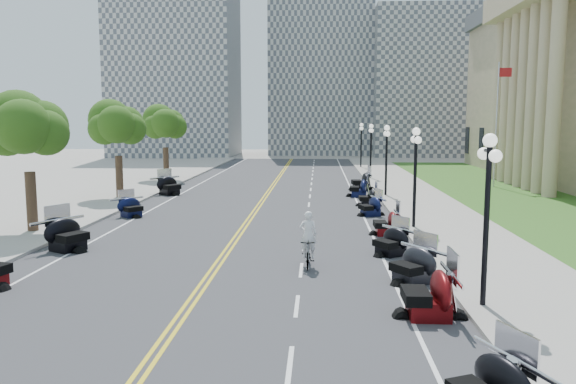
{
  "coord_description": "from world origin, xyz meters",
  "views": [
    {
      "loc": [
        3.82,
        -24.01,
        5.47
      ],
      "look_at": [
        2.34,
        2.9,
        2.0
      ],
      "focal_mm": 35.0,
      "sensor_mm": 36.0,
      "label": 1
    }
  ],
  "objects": [
    {
      "name": "motorcycle_s_5",
      "position": [
        -6.71,
        -1.43,
        0.77
      ],
      "size": [
        3.01,
        3.01,
        1.55
      ],
      "primitive_type": null,
      "rotation": [
        0.0,
        0.0,
        1.06
      ],
      "color": "black",
      "rests_on": "road"
    },
    {
      "name": "lane_dash_18",
      "position": [
        3.2,
        48.0,
        0.01
      ],
      "size": [
        0.12,
        2.0,
        0.0
      ],
      "primitive_type": "cube",
      "color": "white",
      "rests_on": "road"
    },
    {
      "name": "flagpole",
      "position": [
        18.0,
        22.0,
        5.0
      ],
      "size": [
        1.1,
        0.2,
        10.0
      ],
      "primitive_type": null,
      "color": "silver",
      "rests_on": "ground"
    },
    {
      "name": "lane_dash_12",
      "position": [
        3.2,
        24.0,
        0.01
      ],
      "size": [
        0.12,
        2.0,
        0.0
      ],
      "primitive_type": "cube",
      "color": "white",
      "rests_on": "road"
    },
    {
      "name": "street_lamp_5",
      "position": [
        8.6,
        40.0,
        2.6
      ],
      "size": [
        0.5,
        1.2,
        4.9
      ],
      "primitive_type": null,
      "color": "black",
      "rests_on": "sidewalk_north"
    },
    {
      "name": "lane_dash_11",
      "position": [
        3.2,
        20.0,
        0.01
      ],
      "size": [
        0.12,
        2.0,
        0.0
      ],
      "primitive_type": "cube",
      "color": "white",
      "rests_on": "road"
    },
    {
      "name": "edge_line_north",
      "position": [
        6.4,
        10.0,
        0.01
      ],
      "size": [
        0.12,
        90.0,
        0.0
      ],
      "primitive_type": "cube",
      "color": "white",
      "rests_on": "road"
    },
    {
      "name": "motorcycle_s_7",
      "position": [
        -6.78,
        6.82,
        0.62
      ],
      "size": [
        2.52,
        2.52,
        1.25
      ],
      "primitive_type": null,
      "rotation": [
        0.0,
        0.0,
        0.82
      ],
      "color": "black",
      "rests_on": "road"
    },
    {
      "name": "tree_3",
      "position": [
        -10.0,
        14.0,
        4.75
      ],
      "size": [
        4.8,
        4.8,
        9.2
      ],
      "primitive_type": null,
      "color": "#235619",
      "rests_on": "sidewalk_south"
    },
    {
      "name": "lane_dash_9",
      "position": [
        3.2,
        12.0,
        0.01
      ],
      "size": [
        0.12,
        2.0,
        0.0
      ],
      "primitive_type": "cube",
      "color": "white",
      "rests_on": "road"
    },
    {
      "name": "lane_dash_14",
      "position": [
        3.2,
        32.0,
        0.01
      ],
      "size": [
        0.12,
        2.0,
        0.0
      ],
      "primitive_type": "cube",
      "color": "white",
      "rests_on": "road"
    },
    {
      "name": "lane_dash_15",
      "position": [
        3.2,
        36.0,
        0.01
      ],
      "size": [
        0.12,
        2.0,
        0.0
      ],
      "primitive_type": "cube",
      "color": "white",
      "rests_on": "road"
    },
    {
      "name": "motorcycle_n_5",
      "position": [
        6.76,
        -1.51,
        0.63
      ],
      "size": [
        2.52,
        2.52,
        1.27
      ],
      "primitive_type": null,
      "rotation": [
        0.0,
        0.0,
        -0.96
      ],
      "color": "black",
      "rests_on": "road"
    },
    {
      "name": "street_lamp_1",
      "position": [
        8.6,
        -8.0,
        2.6
      ],
      "size": [
        0.5,
        1.2,
        4.9
      ],
      "primitive_type": null,
      "color": "black",
      "rests_on": "sidewalk_north"
    },
    {
      "name": "street_lamp_3",
      "position": [
        8.6,
        16.0,
        2.6
      ],
      "size": [
        0.5,
        1.2,
        4.9
      ],
      "primitive_type": null,
      "color": "black",
      "rests_on": "sidewalk_north"
    },
    {
      "name": "motorcycle_n_9",
      "position": [
        6.7,
        15.98,
        0.73
      ],
      "size": [
        2.24,
        2.24,
        1.46
      ],
      "primitive_type": null,
      "rotation": [
        0.0,
        0.0,
        -1.65
      ],
      "color": "black",
      "rests_on": "road"
    },
    {
      "name": "lawn",
      "position": [
        17.5,
        18.0,
        0.05
      ],
      "size": [
        9.0,
        60.0,
        0.1
      ],
      "primitive_type": "cube",
      "color": "#356023",
      "rests_on": "ground"
    },
    {
      "name": "motorcycle_n_10",
      "position": [
        7.14,
        19.91,
        0.78
      ],
      "size": [
        2.41,
        2.41,
        1.56
      ],
      "primitive_type": null,
      "rotation": [
        0.0,
        0.0,
        -1.49
      ],
      "color": "black",
      "rests_on": "road"
    },
    {
      "name": "street_lamp_4",
      "position": [
        8.6,
        28.0,
        2.6
      ],
      "size": [
        0.5,
        1.2,
        4.9
      ],
      "primitive_type": null,
      "color": "black",
      "rests_on": "sidewalk_north"
    },
    {
      "name": "bicycle",
      "position": [
        3.44,
        -3.54,
        0.54
      ],
      "size": [
        0.54,
        1.82,
        1.09
      ],
      "primitive_type": "imported",
      "rotation": [
        0.0,
        0.0,
        -0.01
      ],
      "color": "#A51414",
      "rests_on": "road"
    },
    {
      "name": "road",
      "position": [
        0.0,
        10.0,
        0.0
      ],
      "size": [
        16.0,
        90.0,
        0.01
      ],
      "primitive_type": "cube",
      "color": "#333335",
      "rests_on": "ground"
    },
    {
      "name": "motorcycle_s_9",
      "position": [
        -7.12,
        16.32,
        0.76
      ],
      "size": [
        3.07,
        3.07,
        1.52
      ],
      "primitive_type": null,
      "rotation": [
        0.0,
        0.0,
        0.85
      ],
      "color": "black",
      "rests_on": "road"
    },
    {
      "name": "cyclist_rider",
      "position": [
        3.44,
        -3.54,
        1.98
      ],
      "size": [
        0.65,
        0.43,
        1.78
      ],
      "primitive_type": "imported",
      "rotation": [
        0.0,
        0.0,
        3.14
      ],
      "color": "white",
      "rests_on": "bicycle"
    },
    {
      "name": "lane_dash_16",
      "position": [
        3.2,
        40.0,
        0.01
      ],
      "size": [
        0.12,
        2.0,
        0.0
      ],
      "primitive_type": "cube",
      "color": "white",
      "rests_on": "road"
    },
    {
      "name": "sidewalk_south",
      "position": [
        -10.5,
        10.0,
        0.07
      ],
      "size": [
        5.0,
        90.0,
        0.15
      ],
      "primitive_type": "cube",
      "color": "#9E9991",
      "rests_on": "ground"
    },
    {
      "name": "lane_dash_5",
      "position": [
        3.2,
        -4.0,
        0.01
      ],
      "size": [
        0.12,
        2.0,
        0.0
      ],
      "primitive_type": "cube",
      "color": "white",
      "rests_on": "road"
    },
    {
      "name": "lane_dash_4",
      "position": [
        3.2,
        -8.0,
        0.01
      ],
      "size": [
        0.12,
        2.0,
        0.0
      ],
      "primitive_type": "cube",
      "color": "white",
      "rests_on": "road"
    },
    {
      "name": "lane_dash_17",
      "position": [
        3.2,
        44.0,
        0.01
      ],
      "size": [
        0.12,
        2.0,
        0.0
      ],
      "primitive_type": "cube",
      "color": "white",
      "rests_on": "road"
    },
    {
      "name": "lane_dash_10",
      "position": [
        3.2,
        16.0,
        0.01
      ],
      "size": [
        0.12,
        2.0,
        0.0
      ],
      "primitive_type": "cube",
      "color": "white",
      "rests_on": "road"
    },
    {
      "name": "edge_line_south",
      "position": [
        -6.4,
        10.0,
        0.01
      ],
      "size": [
        0.12,
        90.0,
        0.0
      ],
      "primitive_type": "cube",
      "color": "white",
      "rests_on": "road"
    },
    {
      "name": "motorcycle_n_3",
      "position": [
        6.89,
        -8.75,
        0.77
      ],
      "size": [
        2.21,
        2.21,
        1.55
      ],
      "primitive_type": null,
      "rotation": [
        0.0,
        0.0,
        -1.57
      ],
      "color": "#590A0C",
      "rests_on": "road"
    },
    {
      "name": "lane_dash_7",
      "position": [
        3.2,
        4.0,
        0.01
      ],
      "size": [
        0.12,
        2.0,
        0.0
      ],
      "primitive_type": "cube",
      "color": "white",
      "rests_on": "road"
    },
    {
      "name": "distant_block_a",
      "position": [
        -18.0,
        62.0,
        13.0
      ],
      "size": [
        18.0,
        14.0,
        26.0
      ],
      "primitive_type": "cube",
      "color": "gray",
      "rests_on": "ground"
    },
    {
      "name": "tree_2",
      "position": [
        -10.0,
        2.0,
        4.75
      ],
      "size": [
        4.8,
        4.8,
        9.2
      ],
      "primitive_type": null,
      "color": "#235619",
      "rests_on": "sidewalk_south"
    },
    {
      "name": "distant_block_c",
      "position": [
        22.0,
        65.0,
        11.0
      ],
      "size": [
        20.0,
        14.0,
        22.0
      ],
      "primitive_type": "cube",
      "color": "gray",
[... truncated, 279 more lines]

